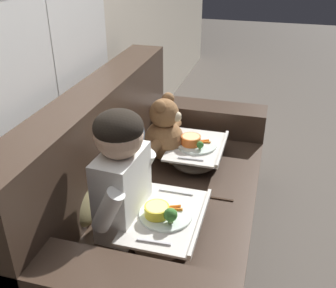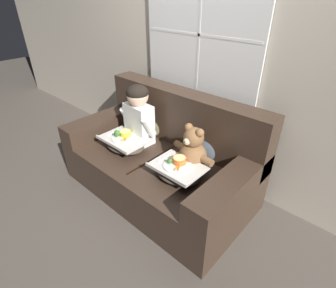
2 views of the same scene
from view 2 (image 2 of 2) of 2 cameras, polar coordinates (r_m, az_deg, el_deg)
The scene contains 9 objects.
ground_plane at distance 2.72m, azimuth -2.20°, elevation -9.87°, with size 14.00×14.00×0.00m, color #4C443D.
wall_back_with_window at distance 2.57m, azimuth 7.30°, elevation 20.10°, with size 8.00×0.08×2.60m.
couch at distance 2.57m, azimuth -1.09°, elevation -3.47°, with size 1.80×0.97×0.95m.
throw_pillow_behind_child at distance 2.80m, azimuth -3.09°, elevation 5.11°, with size 0.33×0.16×0.34m.
throw_pillow_behind_teddy at distance 2.42m, azimuth 8.44°, elevation 0.29°, with size 0.34×0.16×0.35m.
child_figure at distance 2.60m, azimuth -6.47°, elevation 7.01°, with size 0.43×0.22×0.60m.
teddy_bear at distance 2.26m, azimuth 5.36°, elevation -1.42°, with size 0.44×0.31×0.41m.
lap_tray_child at distance 2.61m, azimuth -9.44°, elevation 0.30°, with size 0.47×0.33×0.20m.
lap_tray_teddy at distance 2.19m, azimuth 2.06°, elevation -5.84°, with size 0.43×0.32×0.18m.
Camera 2 is at (1.46, -1.45, 1.79)m, focal length 28.00 mm.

